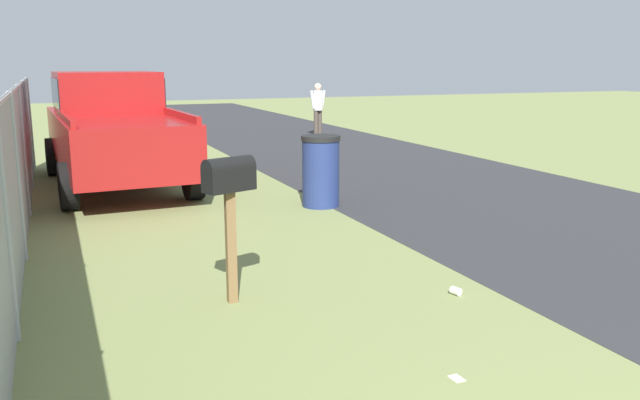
# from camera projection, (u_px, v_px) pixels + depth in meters

# --- Properties ---
(road_asphalt) EXTENTS (60.00, 5.51, 0.01)m
(road_asphalt) POSITION_uv_depth(u_px,v_px,m) (613.00, 237.00, 8.71)
(road_asphalt) COLOR #2D2D30
(road_asphalt) RESTS_ON ground
(mailbox) EXTENTS (0.36, 0.53, 1.41)m
(mailbox) POSITION_uv_depth(u_px,v_px,m) (229.00, 187.00, 6.14)
(mailbox) COLOR brown
(mailbox) RESTS_ON ground
(pickup_truck) EXTENTS (5.58, 2.45, 2.09)m
(pickup_truck) POSITION_uv_depth(u_px,v_px,m) (112.00, 126.00, 12.25)
(pickup_truck) COLOR maroon
(pickup_truck) RESTS_ON ground
(trash_bin) EXTENTS (0.62, 0.62, 1.14)m
(trash_bin) POSITION_uv_depth(u_px,v_px,m) (321.00, 171.00, 10.48)
(trash_bin) COLOR navy
(trash_bin) RESTS_ON ground
(pedestrian) EXTENTS (0.30, 0.56, 1.63)m
(pedestrian) POSITION_uv_depth(u_px,v_px,m) (318.00, 106.00, 20.34)
(pedestrian) COLOR #4C4238
(pedestrian) RESTS_ON ground
(fence_section) EXTENTS (14.89, 0.07, 1.95)m
(fence_section) POSITION_uv_depth(u_px,v_px,m) (16.00, 172.00, 7.50)
(fence_section) COLOR #9EA3A8
(fence_section) RESTS_ON ground
(litter_wrapper_midfield_a) EXTENTS (0.12, 0.09, 0.01)m
(litter_wrapper_midfield_a) POSITION_uv_depth(u_px,v_px,m) (457.00, 378.00, 4.82)
(litter_wrapper_midfield_a) COLOR silver
(litter_wrapper_midfield_a) RESTS_ON ground
(litter_cup_by_mailbox) EXTENTS (0.12, 0.11, 0.08)m
(litter_cup_by_mailbox) POSITION_uv_depth(u_px,v_px,m) (456.00, 291.00, 6.55)
(litter_cup_by_mailbox) COLOR white
(litter_cup_by_mailbox) RESTS_ON ground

